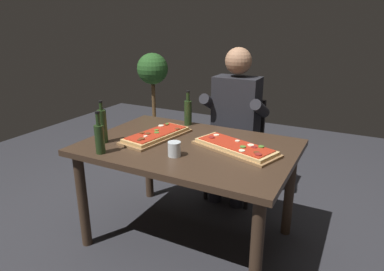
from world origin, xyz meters
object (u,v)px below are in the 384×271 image
Objects in this scene: dining_table at (189,158)px; potted_plant_corner at (154,105)px; tumbler_near_camera at (174,149)px; seated_diner at (234,118)px; pizza_rectangular_left at (157,135)px; diner_chair at (238,142)px; pizza_rectangular_front at (235,147)px; wine_bottle_dark at (103,126)px; vinegar_bottle_green at (188,112)px; oil_bottle_amber at (100,138)px.

potted_plant_corner is at bearing 130.93° from dining_table.
seated_diner is at bearing 88.19° from tumbler_near_camera.
pizza_rectangular_left is 0.93m from diner_chair.
wine_bottle_dark is (-0.85, -0.28, 0.10)m from pizza_rectangular_front.
pizza_rectangular_front is at bearing -41.55° from potted_plant_corner.
vinegar_bottle_green is (0.05, 0.38, 0.09)m from pizza_rectangular_left.
pizza_rectangular_left is 2.11× the size of oil_bottle_amber.
seated_diner reaches higher than tumbler_near_camera.
dining_table is 0.61m from oil_bottle_amber.
vinegar_bottle_green is 0.23× the size of potted_plant_corner.
seated_diner is at bearing 86.37° from dining_table.
dining_table is 0.50m from vinegar_bottle_green.
vinegar_bottle_green is (0.20, 0.80, 0.00)m from oil_bottle_amber.
potted_plant_corner reaches higher than pizza_rectangular_front.
pizza_rectangular_left is 6.26× the size of tumbler_near_camera.
dining_table is 1.89m from potted_plant_corner.
vinegar_bottle_green is at bearing 82.84° from pizza_rectangular_left.
dining_table is at bearing -170.85° from pizza_rectangular_front.
vinegar_bottle_green reaches higher than diner_chair.
tumbler_near_camera is (-0.30, -0.27, 0.03)m from pizza_rectangular_front.
tumbler_near_camera is at bearing -52.66° from potted_plant_corner.
pizza_rectangular_front and pizza_rectangular_left have the same top height.
potted_plant_corner is (-1.28, 0.57, 0.08)m from diner_chair.
pizza_rectangular_left is 1.71m from potted_plant_corner.
tumbler_near_camera is (0.24, -0.62, -0.06)m from vinegar_bottle_green.
oil_bottle_amber is (-0.42, -0.39, 0.20)m from dining_table.
wine_bottle_dark is at bearing 126.01° from oil_bottle_amber.
pizza_rectangular_front is 0.71× the size of diner_chair.
oil_bottle_amber is (-0.73, -0.44, 0.08)m from pizza_rectangular_front.
oil_bottle_amber is (0.12, -0.16, -0.02)m from wine_bottle_dark.
potted_plant_corner is (-0.70, 1.65, -0.30)m from wine_bottle_dark.
oil_bottle_amber is 0.20× the size of seated_diner.
potted_plant_corner reaches higher than oil_bottle_amber.
tumbler_near_camera is at bearing -39.63° from pizza_rectangular_left.
dining_table is 2.26× the size of pizza_rectangular_front.
pizza_rectangular_front is at bearing -68.62° from seated_diner.
pizza_rectangular_left is at bearing 140.37° from tumbler_near_camera.
pizza_rectangular_front is (0.31, 0.05, 0.12)m from dining_table.
diner_chair is at bearing 86.88° from dining_table.
wine_bottle_dark is at bearing -156.90° from dining_table.
wine_bottle_dark reaches higher than diner_chair.
tumbler_near_camera is at bearing -69.07° from vinegar_bottle_green.
seated_diner is (0.27, 0.33, -0.11)m from vinegar_bottle_green.
dining_table is 0.34m from pizza_rectangular_front.
potted_plant_corner reaches higher than tumbler_near_camera.
dining_table is 0.26m from tumbler_near_camera.
potted_plant_corner is (-1.24, 1.42, -0.08)m from dining_table.
seated_diner is (0.00, -0.12, 0.26)m from diner_chair.
vinegar_bottle_green is at bearing 118.63° from dining_table.
diner_chair is (0.58, 1.08, -0.37)m from wine_bottle_dark.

